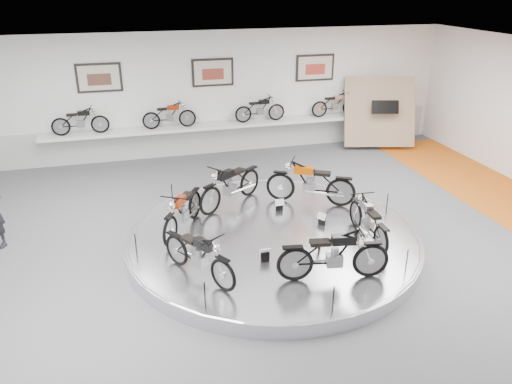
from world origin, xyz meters
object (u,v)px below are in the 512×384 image
object	(u,v)px
bike_a	(310,183)
bike_d	(199,255)
display_platform	(273,239)
bike_e	(334,254)
bike_c	(183,210)
bike_f	(368,220)
bike_b	(230,184)
shelf	(216,126)

from	to	relation	value
bike_a	bike_d	xyz separation A→B (m)	(-3.20, -2.60, -0.07)
display_platform	bike_d	size ratio (longest dim) A/B	3.91
bike_d	bike_e	distance (m)	2.49
display_platform	bike_c	bearing A→B (deg)	161.21
bike_c	bike_f	bearing A→B (deg)	99.66
bike_b	bike_f	world-z (taller)	bike_b
bike_e	bike_d	bearing A→B (deg)	173.28
display_platform	bike_f	bearing A→B (deg)	-22.86
display_platform	bike_b	xyz separation A→B (m)	(-0.56, 1.73, 0.69)
display_platform	bike_c	size ratio (longest dim) A/B	3.74
bike_e	bike_f	distance (m)	1.81
bike_f	display_platform	bearing A→B (deg)	69.38
bike_c	bike_e	world-z (taller)	bike_e
bike_e	bike_f	world-z (taller)	bike_e
shelf	bike_d	bearing A→B (deg)	-103.45
bike_a	bike_e	world-z (taller)	bike_a
display_platform	shelf	bearing A→B (deg)	90.00
display_platform	shelf	world-z (taller)	shelf
shelf	bike_c	distance (m)	6.06
bike_b	bike_d	distance (m)	3.29
shelf	bike_c	bearing A→B (deg)	-108.05
bike_e	bike_a	bearing A→B (deg)	86.03
bike_b	bike_c	xyz separation A→B (m)	(-1.32, -1.09, -0.04)
bike_b	bike_c	world-z (taller)	bike_b
display_platform	bike_a	xyz separation A→B (m)	(1.36, 1.30, 0.70)
bike_b	bike_f	bearing A→B (deg)	97.63
bike_c	bike_d	bearing A→B (deg)	31.58
bike_d	display_platform	bearing A→B (deg)	93.25
shelf	bike_f	world-z (taller)	bike_f
display_platform	bike_f	size ratio (longest dim) A/B	4.04
display_platform	bike_a	world-z (taller)	bike_a
bike_e	bike_f	size ratio (longest dim) A/B	1.13
bike_c	bike_a	bearing A→B (deg)	132.02
bike_a	bike_e	bearing A→B (deg)	105.23
bike_e	shelf	bearing A→B (deg)	103.61
bike_d	bike_e	bearing A→B (deg)	41.42
bike_c	bike_e	xyz separation A→B (m)	(2.42, -2.65, 0.02)
bike_b	bike_e	distance (m)	3.90
bike_a	bike_b	bearing A→B (deg)	16.45
shelf	bike_e	bearing A→B (deg)	-86.32
bike_c	bike_f	xyz separation A→B (m)	(3.75, -1.43, -0.04)
shelf	bike_b	xyz separation A→B (m)	(-0.56, -4.67, -0.16)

